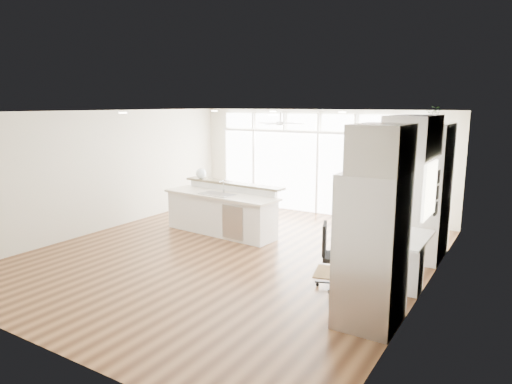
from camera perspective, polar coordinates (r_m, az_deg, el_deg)
The scene contains 24 objects.
floor at distance 8.86m, azimuth -2.99°, elevation -7.81°, with size 7.00×8.00×0.02m, color #482916.
ceiling at distance 8.39m, azimuth -3.17°, elevation 10.00°, with size 7.00×8.00×0.02m, color silver.
wall_back at distance 11.99m, azimuth 7.88°, elevation 3.72°, with size 7.00×0.04×2.70m, color beige.
wall_front at distance 5.78m, azimuth -26.34°, elevation -5.12°, with size 7.00×0.04×2.70m, color beige.
wall_left at distance 10.87m, azimuth -18.45°, elevation 2.53°, with size 0.04×8.00×2.70m, color beige.
wall_right at distance 7.16m, azimuth 20.64°, elevation -1.73°, with size 0.04×8.00×2.70m, color beige.
glass_wall at distance 11.97m, azimuth 7.72°, elevation 2.27°, with size 5.80×0.06×2.08m, color white.
transom_row at distance 11.85m, azimuth 7.89°, elevation 8.64°, with size 5.90×0.06×0.40m, color white.
desk_window at distance 7.42m, azimuth 20.89°, elevation 0.25°, with size 0.04×0.85×0.85m, color white.
ceiling_fan at distance 11.04m, azimuth 3.07°, elevation 9.08°, with size 1.16×1.16×0.32m, color white.
recessed_lights at distance 8.55m, azimuth -2.40°, elevation 9.89°, with size 3.40×3.00×0.02m, color beige.
oven_cabinet at distance 8.98m, azimuth 20.78°, elevation 0.06°, with size 0.64×1.20×2.50m, color white.
desk_nook at distance 7.78m, azimuth 17.89°, elevation -8.01°, with size 0.72×1.30×0.76m, color white.
upper_cabinets at distance 7.39m, azimuth 19.09°, elevation 6.58°, with size 0.64×1.30×0.64m, color white.
refrigerator at distance 6.07m, azimuth 14.26°, elevation -7.00°, with size 0.76×0.90×2.00m, color #B0B0B4.
fridge_cabinet at distance 5.80m, azimuth 15.43°, elevation 5.25°, with size 0.64×0.90×0.60m, color white.
framed_photos at distance 8.05m, azimuth 21.66°, elevation -0.11°, with size 0.06×0.22×0.80m, color black.
kitchen_island at distance 10.11m, azimuth -4.44°, elevation -2.17°, with size 2.75×1.03×1.09m, color white.
rug at distance 7.99m, azimuth 10.70°, elevation -9.99°, with size 0.91×0.66×0.01m, color #3D2813.
office_chair at distance 7.24m, azimuth 10.17°, elevation -7.96°, with size 0.53×0.49×1.02m, color black.
fishbowl at distance 10.91m, azimuth -6.90°, elevation 2.32°, with size 0.25×0.25×0.25m, color white.
monitor at distance 7.63m, azimuth 17.56°, elevation -3.84°, with size 0.08×0.47×0.39m, color black.
keyboard at distance 7.72m, azimuth 16.26°, elevation -5.03°, with size 0.13×0.35×0.02m, color silver.
potted_plant at distance 8.84m, azimuth 21.38°, elevation 8.78°, with size 0.27×0.30×0.23m, color #305524.
Camera 1 is at (4.78, -6.89, 2.84)m, focal length 32.00 mm.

